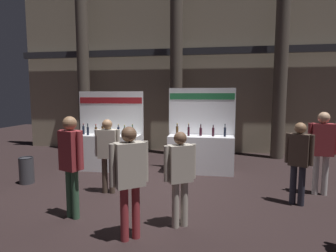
{
  "coord_description": "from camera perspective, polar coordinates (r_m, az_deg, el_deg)",
  "views": [
    {
      "loc": [
        1.34,
        -5.93,
        2.17
      ],
      "look_at": [
        0.27,
        0.55,
        1.44
      ],
      "focal_mm": 29.29,
      "sensor_mm": 36.0,
      "label": 1
    }
  ],
  "objects": [
    {
      "name": "ground_plane",
      "position": [
        6.45,
        -3.2,
        -13.3
      ],
      "size": [
        25.38,
        25.38,
        0.0
      ],
      "primitive_type": "plane",
      "color": "black"
    },
    {
      "name": "hall_colonnade",
      "position": [
        10.73,
        2.23,
        13.02
      ],
      "size": [
        12.69,
        1.15,
        6.89
      ],
      "color": "gray",
      "rests_on": "ground_plane"
    },
    {
      "name": "exhibitor_booth_0",
      "position": [
        8.24,
        -12.35,
        -4.72
      ],
      "size": [
        1.99,
        0.72,
        2.29
      ],
      "color": "white",
      "rests_on": "ground_plane"
    },
    {
      "name": "exhibitor_booth_1",
      "position": [
        7.82,
        6.81,
        -5.11
      ],
      "size": [
        1.9,
        0.66,
        2.39
      ],
      "color": "white",
      "rests_on": "ground_plane"
    },
    {
      "name": "trash_bin",
      "position": [
        7.71,
        -27.36,
        -8.18
      ],
      "size": [
        0.34,
        0.34,
        0.66
      ],
      "color": "#38383D",
      "rests_on": "ground_plane"
    },
    {
      "name": "visitor_3",
      "position": [
        4.53,
        2.53,
        -9.41
      ],
      "size": [
        0.5,
        0.39,
        1.59
      ],
      "rotation": [
        0.0,
        0.0,
        0.53
      ],
      "color": "#ADA393",
      "rests_on": "ground_plane"
    },
    {
      "name": "visitor_4",
      "position": [
        4.14,
        -8.01,
        -9.51
      ],
      "size": [
        0.5,
        0.45,
        1.72
      ],
      "rotation": [
        0.0,
        0.0,
        3.78
      ],
      "color": "maroon",
      "rests_on": "ground_plane"
    },
    {
      "name": "visitor_5",
      "position": [
        5.99,
        25.57,
        -5.82
      ],
      "size": [
        0.47,
        0.36,
        1.65
      ],
      "rotation": [
        0.0,
        0.0,
        2.66
      ],
      "color": "#23232D",
      "rests_on": "ground_plane"
    },
    {
      "name": "visitor_7",
      "position": [
        5.1,
        -19.53,
        -6.22
      ],
      "size": [
        0.48,
        0.37,
        1.82
      ],
      "rotation": [
        0.0,
        0.0,
        5.91
      ],
      "color": "#33563D",
      "rests_on": "ground_plane"
    },
    {
      "name": "visitor_8",
      "position": [
        6.8,
        29.42,
        -3.45
      ],
      "size": [
        0.59,
        0.29,
        1.82
      ],
      "rotation": [
        0.0,
        0.0,
        3.03
      ],
      "color": "silver",
      "rests_on": "ground_plane"
    },
    {
      "name": "visitor_9",
      "position": [
        6.2,
        -12.44,
        -4.82
      ],
      "size": [
        0.57,
        0.25,
        1.66
      ],
      "rotation": [
        0.0,
        0.0,
        0.07
      ],
      "color": "#47382D",
      "rests_on": "ground_plane"
    }
  ]
}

